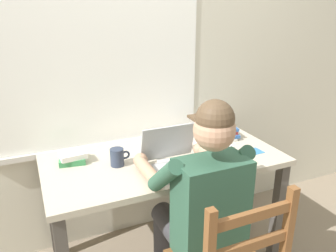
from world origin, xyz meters
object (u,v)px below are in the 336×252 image
Objects in this scene: coffee_mug_white at (179,143)px; seated_person at (200,201)px; coffee_mug_dark at (117,157)px; computer_mouse at (211,159)px; book_stack_side at (73,158)px; desk at (164,172)px; laptop at (174,159)px; landscape_photo_print at (253,152)px; book_stack_main at (223,134)px.

seated_person is at bearing -103.00° from coffee_mug_white.
coffee_mug_white is 1.00× the size of coffee_mug_dark.
book_stack_side is at bearing 156.66° from computer_mouse.
coffee_mug_dark is at bearing -173.82° from coffee_mug_white.
desk is 8.57× the size of book_stack_side.
computer_mouse is (0.23, -0.17, 0.12)m from desk.
computer_mouse is (0.23, -0.02, -0.04)m from laptop.
computer_mouse is 0.85× the size of coffee_mug_white.
seated_person is 12.59× the size of computer_mouse.
coffee_mug_dark is 0.90× the size of landscape_photo_print.
coffee_mug_dark is 0.85m from landscape_photo_print.
coffee_mug_white is (0.12, 0.05, 0.15)m from desk.
desk is at bearing -16.56° from book_stack_side.
laptop is 0.33m from coffee_mug_dark.
desk is 12.26× the size of coffee_mug_dark.
book_stack_side is (-1.01, 0.05, -0.01)m from book_stack_main.
book_stack_side is (-0.75, 0.32, 0.01)m from computer_mouse.
laptop is at bearing -28.14° from coffee_mug_dark.
computer_mouse is 0.48× the size of book_stack_main.
computer_mouse is 0.60× the size of book_stack_side.
book_stack_side is (-0.52, 0.16, 0.13)m from desk.
book_stack_main is (0.78, 0.10, -0.01)m from coffee_mug_dark.
book_stack_side is (-0.65, 0.10, -0.02)m from coffee_mug_white.
coffee_mug_white reaches higher than book_stack_side.
computer_mouse is at bearing -64.99° from coffee_mug_white.
seated_person reaches higher than landscape_photo_print.
book_stack_side is at bearing 171.15° from coffee_mug_white.
seated_person is (0.01, -0.43, 0.04)m from desk.
coffee_mug_dark is at bearing 164.85° from landscape_photo_print.
computer_mouse reaches higher than landscape_photo_print.
computer_mouse is 0.85× the size of coffee_mug_dark.
desk is at bearing -1.97° from coffee_mug_dark.
landscape_photo_print is at bearing -15.89° from desk.
seated_person reaches higher than desk.
computer_mouse is 0.25m from coffee_mug_white.
laptop is 2.82× the size of coffee_mug_dark.
desk is at bearing 89.42° from laptop.
book_stack_side is (-0.52, 0.30, -0.02)m from laptop.
laptop reaches higher than landscape_photo_print.
seated_person is at bearing -156.57° from landscape_photo_print.
landscape_photo_print is (0.53, 0.28, 0.06)m from seated_person.
computer_mouse is (0.22, 0.26, 0.08)m from seated_person.
landscape_photo_print is (0.55, -0.01, -0.05)m from laptop.
seated_person is 0.55m from coffee_mug_dark.
book_stack_side is at bearing 177.18° from book_stack_main.
desk is at bearing 160.15° from landscape_photo_print.
book_stack_side reaches higher than desk.
seated_person is 10.75× the size of coffee_mug_dark.
coffee_mug_dark is 0.78m from book_stack_main.
laptop is at bearing -90.58° from desk.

